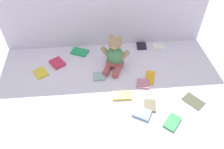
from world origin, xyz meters
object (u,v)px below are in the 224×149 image
book_case_5 (80,52)px  teddy_bear (115,56)px  book_case_6 (143,84)px  book_case_12 (41,73)px  book_case_2 (193,101)px  book_case_8 (172,122)px  book_case_1 (150,77)px  book_case_10 (99,76)px  book_case_7 (142,113)px  book_case_0 (141,46)px  book_case_9 (158,47)px  book_case_3 (57,63)px  book_case_11 (150,105)px  book_case_4 (122,96)px

book_case_5 → teddy_bear: bearing=80.4°
teddy_bear → book_case_6: size_ratio=3.08×
teddy_bear → book_case_12: size_ratio=2.57×
book_case_2 → book_case_8: size_ratio=1.12×
book_case_6 → book_case_1: bearing=146.8°
book_case_5 → book_case_10: book_case_10 is taller
book_case_5 → book_case_7: (0.41, -0.66, 0.00)m
book_case_7 → book_case_12: (-0.70, 0.44, -0.00)m
book_case_0 → book_case_7: (-0.13, -0.70, 0.00)m
book_case_12 → book_case_2: bearing=129.7°
book_case_8 → book_case_9: size_ratio=1.32×
book_case_8 → book_case_1: bearing=-40.2°
book_case_3 → book_case_7: same height
book_case_9 → book_case_11: book_case_9 is taller
book_case_3 → book_case_6: 0.70m
book_case_0 → book_case_10: size_ratio=1.04×
book_case_2 → book_case_10: size_ratio=1.49×
book_case_5 → book_case_12: 0.37m
book_case_10 → book_case_0: bearing=131.3°
book_case_1 → book_case_9: book_case_9 is taller
book_case_1 → book_case_12: size_ratio=1.25×
book_case_3 → book_case_6: bearing=121.9°
book_case_3 → book_case_10: size_ratio=1.30×
book_case_4 → book_case_3: bearing=-126.4°
book_case_10 → book_case_12: book_case_10 is taller
book_case_12 → book_case_0: bearing=166.0°
book_case_8 → book_case_9: 0.75m
book_case_3 → book_case_8: 0.98m
book_case_4 → book_case_10: 0.25m
book_case_5 → book_case_3: bearing=-30.5°
teddy_bear → book_case_12: teddy_bear is taller
book_case_10 → book_case_11: bearing=47.5°
book_case_6 → book_case_9: 0.46m
book_case_7 → book_case_8: size_ratio=0.91×
book_case_3 → book_case_8: (0.76, -0.61, -0.00)m
book_case_4 → book_case_5: size_ratio=0.95×
book_case_9 → book_case_6: bearing=-12.6°
book_case_1 → book_case_9: 0.38m
book_case_9 → book_case_10: (-0.53, -0.31, -0.00)m
teddy_bear → book_case_7: 0.50m
book_case_4 → book_case_9: 0.63m
book_case_9 → book_case_11: size_ratio=0.95×
book_case_1 → book_case_7: size_ratio=1.23×
book_case_0 → book_case_11: bearing=-91.6°
book_case_5 → book_case_8: size_ratio=1.13×
book_case_1 → book_case_2: (0.25, -0.24, -0.00)m
book_case_0 → book_case_8: size_ratio=0.78×
book_case_6 → book_case_8: 0.36m
book_case_2 → book_case_11: size_ratio=1.40×
teddy_bear → book_case_5: bearing=167.2°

